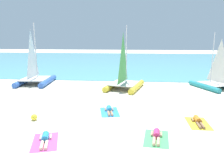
% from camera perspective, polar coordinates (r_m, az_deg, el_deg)
% --- Properties ---
extents(ground_plane, '(120.00, 120.00, 0.00)m').
position_cam_1_polar(ground_plane, '(21.02, 1.10, -0.87)').
color(ground_plane, beige).
extents(ocean_water, '(120.00, 40.00, 0.05)m').
position_cam_1_polar(ocean_water, '(43.62, 3.44, 5.76)').
color(ocean_water, '#5BB2C1').
rests_on(ocean_water, ground).
extents(sailboat_teal, '(3.74, 4.46, 4.97)m').
position_cam_1_polar(sailboat_teal, '(22.48, 24.25, 0.84)').
color(sailboat_teal, teal).
rests_on(sailboat_teal, ground).
extents(sailboat_blue, '(3.25, 4.76, 5.93)m').
position_cam_1_polar(sailboat_blue, '(23.69, -18.68, 2.13)').
color(sailboat_blue, blue).
rests_on(sailboat_blue, ground).
extents(sailboat_yellow, '(3.66, 4.79, 5.57)m').
position_cam_1_polar(sailboat_yellow, '(20.37, 3.09, 1.09)').
color(sailboat_yellow, yellow).
rests_on(sailboat_yellow, ground).
extents(towel_leftmost, '(1.59, 2.13, 0.01)m').
position_cam_1_polar(towel_leftmost, '(10.91, -16.39, -13.68)').
color(towel_leftmost, '#D84C99').
rests_on(towel_leftmost, ground).
extents(sunbather_leftmost, '(0.82, 1.54, 0.30)m').
position_cam_1_polar(sunbather_leftmost, '(10.92, -16.40, -12.94)').
color(sunbather_leftmost, '#268CCC').
rests_on(sunbather_leftmost, towel_leftmost).
extents(towel_center_left, '(1.45, 2.08, 0.01)m').
position_cam_1_polar(towel_center_left, '(14.28, -0.62, -7.02)').
color(towel_center_left, '#338CD8').
rests_on(towel_center_left, ground).
extents(sunbather_center_left, '(0.70, 1.56, 0.30)m').
position_cam_1_polar(sunbather_center_left, '(14.30, -0.65, -6.46)').
color(sunbather_center_left, '#268CCC').
rests_on(sunbather_center_left, towel_center_left).
extents(towel_center_right, '(1.31, 2.01, 0.01)m').
position_cam_1_polar(towel_center_right, '(11.00, 11.03, -13.21)').
color(towel_center_right, '#4CB266').
rests_on(towel_center_right, ground).
extents(sunbather_center_right, '(0.59, 1.57, 0.30)m').
position_cam_1_polar(sunbather_center_right, '(11.00, 11.06, -12.47)').
color(sunbather_center_right, '#D83372').
rests_on(sunbather_center_right, towel_center_right).
extents(towel_rightmost, '(1.11, 1.91, 0.01)m').
position_cam_1_polar(towel_rightmost, '(13.35, 20.73, -9.19)').
color(towel_rightmost, yellow).
rests_on(towel_rightmost, ground).
extents(sunbather_rightmost, '(0.54, 1.56, 0.30)m').
position_cam_1_polar(sunbather_rightmost, '(13.37, 20.70, -8.59)').
color(sunbather_rightmost, orange).
rests_on(sunbather_rightmost, towel_rightmost).
extents(beach_ball, '(0.35, 0.35, 0.35)m').
position_cam_1_polar(beach_ball, '(13.63, -18.91, -7.87)').
color(beach_ball, yellow).
rests_on(beach_ball, ground).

